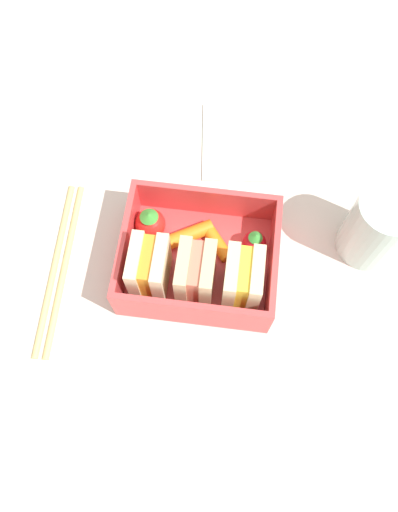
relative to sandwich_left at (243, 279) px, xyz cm
name	(u,v)px	position (x,y,z in cm)	size (l,w,h in cm)	color
ground_plane	(199,269)	(4.50, -2.44, -5.22)	(120.00, 120.00, 2.00)	beige
bento_tray	(199,264)	(4.50, -2.44, -3.62)	(15.31, 12.63, 1.20)	#D84141
bento_rim	(199,253)	(4.50, -2.44, -0.85)	(15.31, 12.63, 4.33)	#D84141
sandwich_left	(243,279)	(0.00, 0.00, 0.00)	(3.48, 4.87, 6.03)	beige
sandwich_center_left	(196,273)	(4.50, 0.00, 0.00)	(3.48, 4.87, 6.03)	#D1B285
sandwich_center	(149,268)	(9.00, 0.00, 0.00)	(3.48, 4.87, 6.03)	beige
strawberry_far_left	(254,242)	(-0.89, -4.74, -1.69)	(2.40, 2.40, 3.00)	red
carrot_stick_far_left	(217,242)	(2.92, -4.54, -2.33)	(1.38, 1.38, 4.22)	orange
carrot_stick_left	(190,234)	(5.80, -5.03, -2.26)	(1.52, 1.52, 4.99)	orange
strawberry_left	(150,223)	(9.91, -5.33, -1.33)	(3.14, 3.14, 3.74)	red
chopstick_pair	(59,266)	(19.02, -0.40, -3.87)	(2.48, 19.43, 0.70)	#D3B76F
drinking_glass	(377,226)	(-12.74, -7.16, 0.10)	(6.26, 6.26, 8.63)	silver
folded_napkin	(248,141)	(0.81, -18.58, -4.02)	(10.54, 10.63, 0.40)	silver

